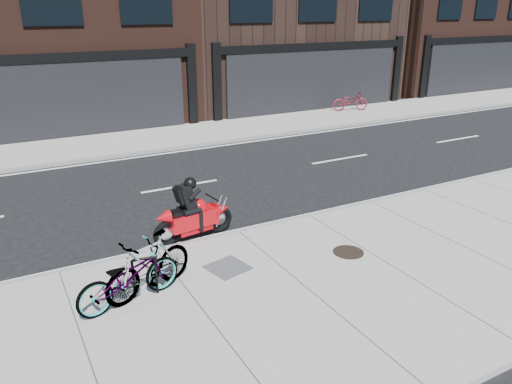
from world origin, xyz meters
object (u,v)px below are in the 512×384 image
bicycle_front (129,277)px  manhole_cover (348,252)px  bike_rack (145,273)px  utility_grate (228,267)px  motorcycle (197,213)px  bicycle_far (350,101)px  bicycle_rear (149,265)px

bicycle_front → manhole_cover: bicycle_front is taller
bike_rack → bicycle_front: bicycle_front is taller
bike_rack → manhole_cover: 4.35m
manhole_cover → utility_grate: same height
motorcycle → utility_grate: motorcycle is taller
manhole_cover → motorcycle: bearing=135.2°
bike_rack → motorcycle: size_ratio=0.37×
motorcycle → bicycle_far: 15.83m
bicycle_far → utility_grate: bicycle_far is taller
manhole_cover → utility_grate: bearing=166.3°
bicycle_front → utility_grate: size_ratio=2.63×
bicycle_front → motorcycle: size_ratio=0.96×
bicycle_front → utility_grate: bearing=-95.2°
motorcycle → bicycle_far: bearing=31.0°
bicycle_far → bike_rack: bearing=146.5°
bicycle_front → bicycle_rear: bicycle_rear is taller
bicycle_rear → manhole_cover: (4.20, -0.48, -0.56)m
bicycle_far → utility_grate: (-12.43, -11.76, -0.48)m
bike_rack → bicycle_front: 0.34m
motorcycle → bicycle_far: size_ratio=1.11×
bicycle_rear → motorcycle: motorcycle is taller
bicycle_front → bicycle_rear: bearing=-82.1°
bicycle_rear → utility_grate: (1.64, 0.14, -0.56)m
bicycle_rear → bicycle_far: bearing=108.8°
bike_rack → bicycle_rear: (0.10, 0.06, 0.12)m
bicycle_far → utility_grate: bearing=149.8°
bicycle_front → bicycle_far: bicycle_front is taller
manhole_cover → utility_grate: size_ratio=0.88×
bicycle_front → motorcycle: (2.15, 2.14, -0.03)m
bicycle_rear → manhole_cover: size_ratio=2.86×
bike_rack → bicycle_front: size_ratio=0.39×
bicycle_rear → bicycle_far: (14.07, 11.90, -0.08)m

